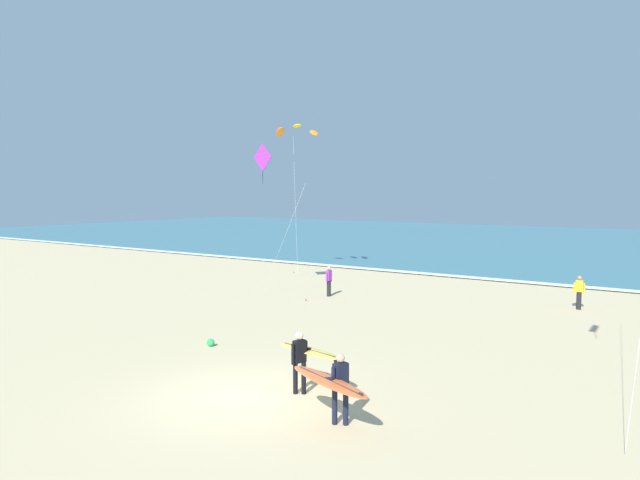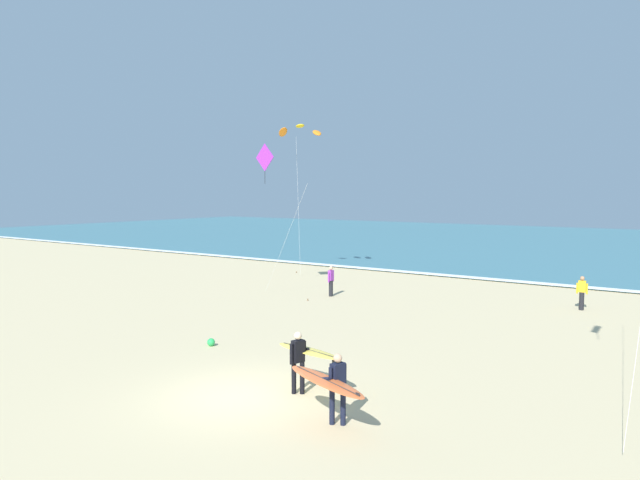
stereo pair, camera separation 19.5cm
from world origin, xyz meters
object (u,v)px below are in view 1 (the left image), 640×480
bystander_purple_top (329,281)px  beach_ball (211,342)px  surfer_trailing (334,383)px  bystander_yellow_top (579,292)px  surfer_lead (305,354)px  kite_arc_golden_near (297,131)px  kite_diamond_violet_high (263,161)px

bystander_purple_top → beach_ball: (1.98, -10.68, -0.67)m
surfer_trailing → bystander_yellow_top: (2.12, 17.82, -0.24)m
bystander_purple_top → beach_ball: 10.88m
surfer_lead → bystander_yellow_top: bearing=76.0°
surfer_lead → kite_arc_golden_near: size_ratio=0.26×
surfer_trailing → bystander_purple_top: bearing=123.7°
surfer_lead → surfer_trailing: (1.94, -1.52, 0.00)m
surfer_trailing → kite_diamond_violet_high: bearing=134.8°
kite_diamond_violet_high → bystander_purple_top: kite_diamond_violet_high is taller
surfer_trailing → bystander_yellow_top: size_ratio=1.55×
surfer_lead → bystander_purple_top: surfer_lead is taller
bystander_purple_top → bystander_yellow_top: bearing=17.6°
surfer_lead → kite_arc_golden_near: kite_arc_golden_near is taller
bystander_yellow_top → beach_ball: 17.27m
surfer_trailing → bystander_yellow_top: 17.95m
kite_arc_golden_near → bystander_yellow_top: bearing=-4.2°
kite_arc_golden_near → bystander_yellow_top: size_ratio=6.16×
bystander_purple_top → beach_ball: size_ratio=5.68×
surfer_lead → bystander_yellow_top: 16.80m
kite_diamond_violet_high → bystander_yellow_top: kite_diamond_violet_high is taller
surfer_lead → bystander_purple_top: size_ratio=1.59×
beach_ball → bystander_yellow_top: bearing=56.3°
surfer_trailing → kite_arc_golden_near: (-15.13, 19.09, 8.35)m
kite_arc_golden_near → bystander_purple_top: kite_arc_golden_near is taller
bystander_yellow_top → beach_ball: bystander_yellow_top is taller
surfer_trailing → bystander_yellow_top: bearing=83.2°
kite_arc_golden_near → surfer_trailing: bearing=-51.6°
bystander_purple_top → kite_diamond_violet_high: bearing=-161.4°
surfer_lead → kite_arc_golden_near: (-13.19, 17.57, 8.35)m
bystander_yellow_top → bystander_purple_top: (-11.56, -3.68, 0.00)m
surfer_lead → bystander_yellow_top: (4.06, 16.30, -0.24)m
kite_arc_golden_near → kite_diamond_violet_high: size_ratio=1.22×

